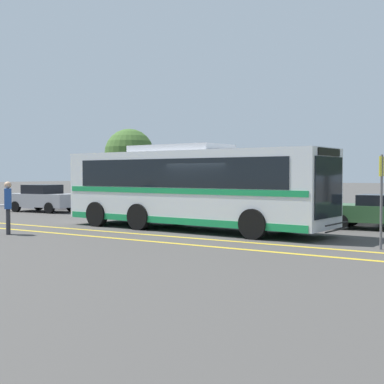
# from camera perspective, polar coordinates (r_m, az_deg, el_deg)

# --- Properties ---
(ground_plane) EXTENTS (220.00, 220.00, 0.00)m
(ground_plane) POSITION_cam_1_polar(r_m,az_deg,el_deg) (19.55, 1.87, -4.31)
(ground_plane) COLOR #423F3D
(lane_strip_0) EXTENTS (30.82, 0.20, 0.01)m
(lane_strip_0) POSITION_cam_1_polar(r_m,az_deg,el_deg) (18.57, -3.72, -4.64)
(lane_strip_0) COLOR gold
(lane_strip_0) RESTS_ON ground_plane
(lane_strip_1) EXTENTS (30.82, 0.20, 0.01)m
(lane_strip_1) POSITION_cam_1_polar(r_m,az_deg,el_deg) (17.46, -6.54, -5.06)
(lane_strip_1) COLOR gold
(lane_strip_1) RESTS_ON ground_plane
(curb_strip) EXTENTS (38.82, 0.36, 0.15)m
(curb_strip) POSITION_cam_1_polar(r_m,az_deg,el_deg) (24.81, 6.51, -2.82)
(curb_strip) COLOR #99999E
(curb_strip) RESTS_ON ground_plane
(transit_bus) EXTENTS (11.24, 3.16, 3.23)m
(transit_bus) POSITION_cam_1_polar(r_m,az_deg,el_deg) (20.26, -0.02, 0.71)
(transit_bus) COLOR silver
(transit_bus) RESTS_ON ground_plane
(parked_car_0) EXTENTS (4.15, 2.20, 1.52)m
(parked_car_0) POSITION_cam_1_polar(r_m,az_deg,el_deg) (31.14, -15.57, -0.64)
(parked_car_0) COLOR #9E9EA3
(parked_car_0) RESTS_ON ground_plane
(parked_car_1) EXTENTS (4.45, 2.04, 1.39)m
(parked_car_1) POSITION_cam_1_polar(r_m,az_deg,el_deg) (26.75, -5.56, -1.13)
(parked_car_1) COLOR navy
(parked_car_1) RESTS_ON ground_plane
(parked_car_2) EXTENTS (4.57, 2.24, 1.25)m
(parked_car_2) POSITION_cam_1_polar(r_m,az_deg,el_deg) (23.76, 5.77, -1.63)
(parked_car_2) COLOR #9E9EA3
(parked_car_2) RESTS_ON ground_plane
(parked_car_3) EXTENTS (4.31, 2.02, 1.34)m
(parked_car_3) POSITION_cam_1_polar(r_m,az_deg,el_deg) (21.63, 19.56, -1.97)
(parked_car_3) COLOR #335B33
(parked_car_3) RESTS_ON ground_plane
(pedestrian_0) EXTENTS (0.46, 0.44, 1.86)m
(pedestrian_0) POSITION_cam_1_polar(r_m,az_deg,el_deg) (19.84, -19.03, -1.21)
(pedestrian_0) COLOR #2D2D33
(pedestrian_0) RESTS_ON ground_plane
(bus_stop_sign) EXTENTS (0.07, 0.40, 2.67)m
(bus_stop_sign) POSITION_cam_1_polar(r_m,az_deg,el_deg) (15.91, 19.55, 0.20)
(bus_stop_sign) COLOR #59595E
(bus_stop_sign) RESTS_ON ground_plane
(tree_1) EXTENTS (3.13, 3.13, 4.99)m
(tree_1) POSITION_cam_1_polar(r_m,az_deg,el_deg) (34.18, -6.70, 4.07)
(tree_1) COLOR #513823
(tree_1) RESTS_ON ground_plane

